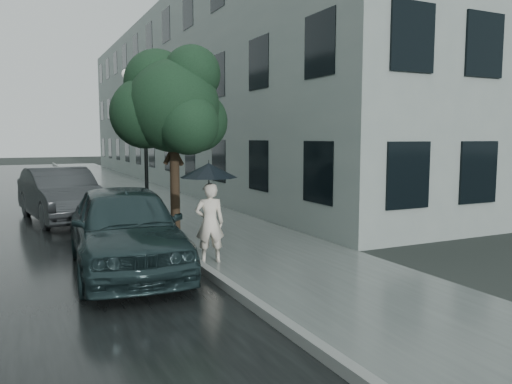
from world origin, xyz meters
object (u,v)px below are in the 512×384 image
pedestrian (210,223)px  lamp_post (140,130)px  car_near (125,228)px  car_far (61,194)px  street_tree (172,105)px

pedestrian → lamp_post: (0.35, 7.36, 1.88)m
pedestrian → car_near: car_near is taller
pedestrian → car_far: 6.90m
lamp_post → car_far: (-2.56, -0.83, -1.89)m
street_tree → car_near: 4.08m
pedestrian → lamp_post: lamp_post is taller
street_tree → car_far: size_ratio=0.99×
lamp_post → car_far: size_ratio=0.99×
pedestrian → lamp_post: size_ratio=0.34×
lamp_post → car_near: size_ratio=1.00×
pedestrian → car_near: size_ratio=0.34×
car_near → car_far: car_near is taller
car_near → pedestrian: bearing=-0.5°
car_far → car_near: bearing=-93.1°
pedestrian → car_near: 1.60m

